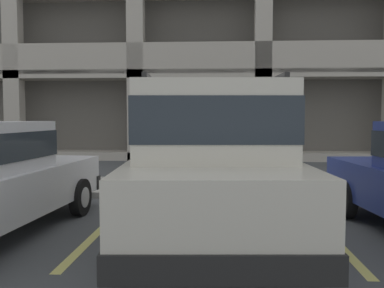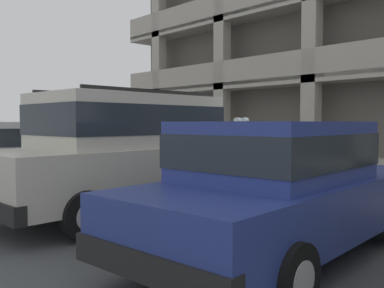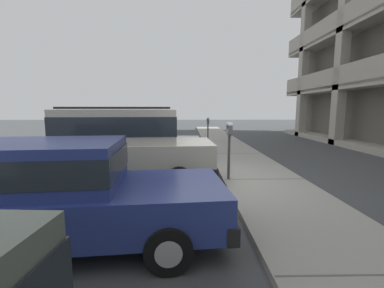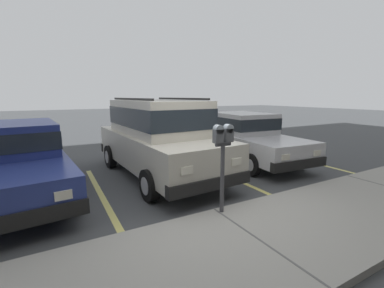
% 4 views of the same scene
% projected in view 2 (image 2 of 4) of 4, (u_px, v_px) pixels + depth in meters
% --- Properties ---
extents(ground_plane, '(80.00, 80.00, 0.10)m').
position_uv_depth(ground_plane, '(232.00, 199.00, 8.83)').
color(ground_plane, '#444749').
extents(sidewalk, '(40.00, 2.20, 0.12)m').
position_uv_depth(sidewalk, '(270.00, 187.00, 9.70)').
color(sidewalk, '#9E9B93').
rests_on(sidewalk, ground_plane).
extents(parking_stall_lines, '(12.82, 4.80, 0.01)m').
position_uv_depth(parking_stall_lines, '(247.00, 220.00, 6.71)').
color(parking_stall_lines, '#DBD16B').
rests_on(parking_stall_lines, ground_plane).
extents(silver_suv, '(2.21, 4.88, 2.03)m').
position_uv_depth(silver_suv, '(130.00, 149.00, 7.12)').
color(silver_suv, beige).
rests_on(silver_suv, ground_plane).
extents(red_sedan, '(2.06, 4.59, 1.54)m').
position_uv_depth(red_sedan, '(44.00, 155.00, 9.27)').
color(red_sedan, silver).
rests_on(red_sedan, ground_plane).
extents(dark_hatchback, '(2.14, 4.62, 1.54)m').
position_uv_depth(dark_hatchback, '(283.00, 186.00, 4.81)').
color(dark_hatchback, navy).
rests_on(dark_hatchback, ground_plane).
extents(parking_meter_near, '(0.35, 0.12, 1.51)m').
position_uv_depth(parking_meter_near, '(241.00, 136.00, 9.04)').
color(parking_meter_near, '#47474C').
rests_on(parking_meter_near, sidewalk).
extents(parking_meter_far, '(0.35, 0.12, 1.42)m').
position_uv_depth(parking_meter_far, '(90.00, 133.00, 13.68)').
color(parking_meter_far, '#47474C').
rests_on(parking_meter_far, sidewalk).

